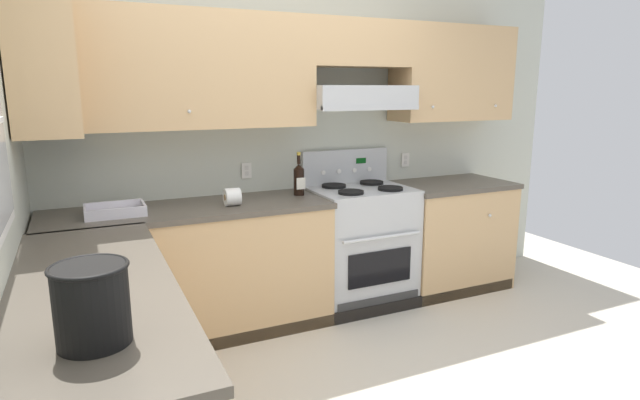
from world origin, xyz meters
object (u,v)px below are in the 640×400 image
Objects in this scene: wine_bottle at (299,179)px; paper_towel_roll at (232,197)px; stove at (361,244)px; bowl at (115,212)px; bucket at (92,303)px.

wine_bottle reaches higher than paper_towel_roll.
paper_towel_roll is (-1.04, -0.08, 0.49)m from stove.
stove is 3.76× the size of wine_bottle.
stove reaches higher than bowl.
bucket is 1.94m from paper_towel_roll.
wine_bottle is at bearing 13.97° from paper_towel_roll.
stove is 1.16m from paper_towel_roll.
wine_bottle is 2.68× the size of paper_towel_roll.
wine_bottle is 2.36m from bucket.
bucket is (-1.46, -1.85, 0.01)m from wine_bottle.
bowl is 1.40× the size of bucket.
bucket reaches higher than paper_towel_roll.
bucket reaches higher than bowl.
stove is 1.84m from bowl.
paper_towel_roll is (-0.54, -0.14, -0.06)m from wine_bottle.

